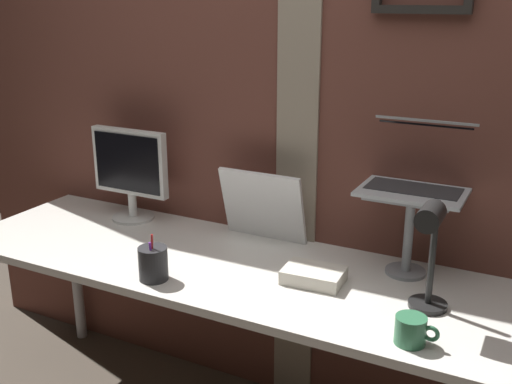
{
  "coord_description": "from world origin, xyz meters",
  "views": [
    {
      "loc": [
        0.9,
        -1.65,
        1.66
      ],
      "look_at": [
        -0.05,
        0.2,
        0.98
      ],
      "focal_mm": 42.78,
      "sensor_mm": 36.0,
      "label": 1
    }
  ],
  "objects_px": {
    "monitor": "(130,168)",
    "desk_lamp": "(430,246)",
    "coffee_mug": "(411,330)",
    "whiteboard_panel": "(263,206)",
    "laptop": "(419,170)",
    "pen_cup": "(153,263)"
  },
  "relations": [
    {
      "from": "laptop",
      "to": "whiteboard_panel",
      "type": "xyz_separation_m",
      "value": [
        -0.58,
        -0.04,
        -0.21
      ]
    },
    {
      "from": "whiteboard_panel",
      "to": "pen_cup",
      "type": "xyz_separation_m",
      "value": [
        -0.17,
        -0.48,
        -0.08
      ]
    },
    {
      "from": "laptop",
      "to": "pen_cup",
      "type": "distance_m",
      "value": 0.96
    },
    {
      "from": "monitor",
      "to": "desk_lamp",
      "type": "relative_size",
      "value": 1.08
    },
    {
      "from": "pen_cup",
      "to": "coffee_mug",
      "type": "xyz_separation_m",
      "value": [
        0.87,
        0.0,
        -0.02
      ]
    },
    {
      "from": "pen_cup",
      "to": "coffee_mug",
      "type": "distance_m",
      "value": 0.88
    },
    {
      "from": "monitor",
      "to": "pen_cup",
      "type": "xyz_separation_m",
      "value": [
        0.43,
        -0.44,
        -0.17
      ]
    },
    {
      "from": "laptop",
      "to": "monitor",
      "type": "bearing_deg",
      "value": -176.21
    },
    {
      "from": "monitor",
      "to": "desk_lamp",
      "type": "distance_m",
      "value": 1.33
    },
    {
      "from": "monitor",
      "to": "pen_cup",
      "type": "relative_size",
      "value": 2.35
    },
    {
      "from": "monitor",
      "to": "whiteboard_panel",
      "type": "distance_m",
      "value": 0.61
    },
    {
      "from": "desk_lamp",
      "to": "coffee_mug",
      "type": "distance_m",
      "value": 0.26
    },
    {
      "from": "desk_lamp",
      "to": "coffee_mug",
      "type": "relative_size",
      "value": 2.96
    },
    {
      "from": "laptop",
      "to": "pen_cup",
      "type": "bearing_deg",
      "value": -145.38
    },
    {
      "from": "laptop",
      "to": "coffee_mug",
      "type": "xyz_separation_m",
      "value": [
        0.12,
        -0.52,
        -0.31
      ]
    },
    {
      "from": "laptop",
      "to": "desk_lamp",
      "type": "relative_size",
      "value": 0.95
    },
    {
      "from": "monitor",
      "to": "coffee_mug",
      "type": "xyz_separation_m",
      "value": [
        1.31,
        -0.44,
        -0.19
      ]
    },
    {
      "from": "monitor",
      "to": "coffee_mug",
      "type": "relative_size",
      "value": 3.19
    },
    {
      "from": "monitor",
      "to": "whiteboard_panel",
      "type": "bearing_deg",
      "value": 3.85
    },
    {
      "from": "whiteboard_panel",
      "to": "coffee_mug",
      "type": "distance_m",
      "value": 0.86
    },
    {
      "from": "monitor",
      "to": "laptop",
      "type": "bearing_deg",
      "value": 3.79
    },
    {
      "from": "whiteboard_panel",
      "to": "pen_cup",
      "type": "height_order",
      "value": "whiteboard_panel"
    }
  ]
}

